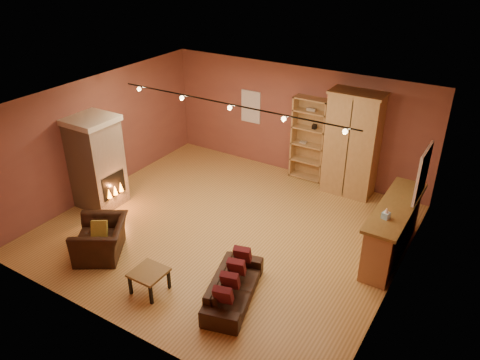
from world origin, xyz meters
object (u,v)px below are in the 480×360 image
Objects in this scene: bar_counter at (392,230)px; loveseat at (233,283)px; fireplace at (97,162)px; bookcase at (310,138)px; coffee_table at (149,274)px; armchair at (100,234)px; armoire at (352,144)px.

loveseat is at bearing -125.72° from bar_counter.
fireplace is 5.13m from bookcase.
fireplace is at bearing -166.17° from bar_counter.
fireplace is at bearing -133.19° from bookcase.
loveseat is (0.82, -4.86, -0.74)m from bookcase.
bookcase is at bearing -5.75° from loveseat.
bar_counter is 4.62m from coffee_table.
armchair is 2.25× the size of coffee_table.
armoire is at bearing 128.50° from bar_counter.
coffee_table is (-1.68, -5.26, -0.89)m from armoire.
bookcase reaches higher than bar_counter.
coffee_table is at bearing 44.70° from armchair.
bar_counter reaches higher than coffee_table.
bookcase reaches higher than armchair.
bar_counter is at bearing -51.50° from armoire.
bookcase is at bearing 46.81° from fireplace.
bookcase is 5.54m from coffee_table.
armchair is at bearing -111.78° from bookcase.
armchair is (-2.87, -0.27, 0.12)m from loveseat.
armoire reaches higher than fireplace.
bar_counter reaches higher than armchair.
armchair is at bearing 167.49° from coffee_table.
armchair is (1.46, -1.39, -0.59)m from fireplace.
bar_counter is 4.12× the size of coffee_table.
armoire is at bearing 72.29° from coffee_table.
armoire is 1.44× the size of loveseat.
loveseat is at bearing 24.16° from coffee_table.
fireplace is 0.84× the size of armoire.
fireplace is 1.66× the size of armchair.
armoire is at bearing 114.21° from armchair.
bookcase is at bearing 169.77° from armoire.
loveseat is (-0.33, -4.66, -0.91)m from armoire.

